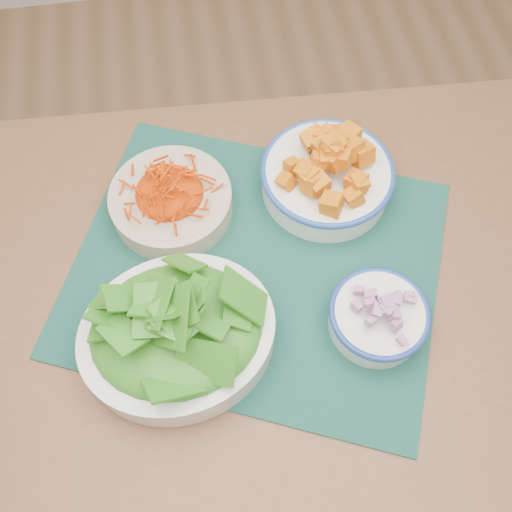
{
  "coord_description": "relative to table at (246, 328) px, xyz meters",
  "views": [
    {
      "loc": [
        -0.22,
        -0.11,
        1.55
      ],
      "look_at": [
        -0.16,
        0.3,
        0.78
      ],
      "focal_mm": 40.0,
      "sensor_mm": 36.0,
      "label": 1
    }
  ],
  "objects": [
    {
      "name": "ground",
      "position": [
        0.19,
        -0.24,
        -0.66
      ],
      "size": [
        4.0,
        4.0,
        0.0
      ],
      "primitive_type": "plane",
      "color": "#A3764E",
      "rests_on": "ground"
    },
    {
      "name": "table",
      "position": [
        0.0,
        0.0,
        0.0
      ],
      "size": [
        1.29,
        0.9,
        0.75
      ],
      "rotation": [
        0.0,
        0.0,
        -0.05
      ],
      "color": "brown",
      "rests_on": "ground"
    },
    {
      "name": "placemat",
      "position": [
        0.03,
        0.06,
        0.1
      ],
      "size": [
        0.7,
        0.65,
        0.0
      ],
      "primitive_type": "cube",
      "rotation": [
        0.0,
        0.0,
        -0.41
      ],
      "color": "#0B2D26",
      "rests_on": "table"
    },
    {
      "name": "carrot_bowl",
      "position": [
        -0.09,
        0.19,
        0.13
      ],
      "size": [
        0.25,
        0.25,
        0.08
      ],
      "rotation": [
        0.0,
        0.0,
        -0.33
      ],
      "color": "#C2B090",
      "rests_on": "placemat"
    },
    {
      "name": "squash_bowl",
      "position": [
        0.17,
        0.19,
        0.15
      ],
      "size": [
        0.28,
        0.28,
        0.11
      ],
      "rotation": [
        0.0,
        0.0,
        0.39
      ],
      "color": "white",
      "rests_on": "placemat"
    },
    {
      "name": "lettuce_bowl",
      "position": [
        -0.1,
        -0.05,
        0.16
      ],
      "size": [
        0.31,
        0.28,
        0.13
      ],
      "rotation": [
        0.0,
        0.0,
        0.16
      ],
      "color": "silver",
      "rests_on": "placemat"
    },
    {
      "name": "onion_bowl",
      "position": [
        0.19,
        -0.06,
        0.14
      ],
      "size": [
        0.15,
        0.15,
        0.08
      ],
      "rotation": [
        0.0,
        0.0,
        -0.03
      ],
      "color": "silver",
      "rests_on": "placemat"
    }
  ]
}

